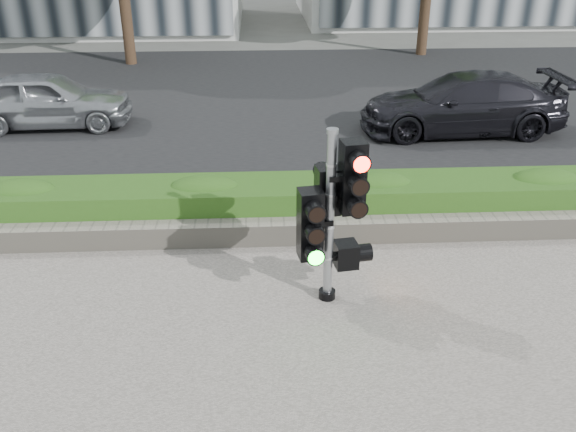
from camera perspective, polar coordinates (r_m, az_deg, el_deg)
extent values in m
plane|color=#51514C|center=(7.60, 0.30, -9.48)|extent=(120.00, 120.00, 0.00)
cube|color=black|center=(16.75, -1.69, 10.95)|extent=(60.00, 13.00, 0.02)
cube|color=gray|center=(10.29, -0.70, 1.09)|extent=(60.00, 0.25, 0.12)
cube|color=gray|center=(9.11, -0.38, -1.46)|extent=(12.00, 0.32, 0.34)
cube|color=#49892A|center=(9.62, -0.57, 1.24)|extent=(12.00, 1.00, 0.68)
cylinder|color=black|center=(21.20, -15.07, 18.90)|extent=(0.36, 0.36, 4.03)
cylinder|color=black|center=(22.59, 12.76, 18.97)|extent=(0.36, 0.36, 3.58)
cylinder|color=black|center=(7.89, 3.67, -7.28)|extent=(0.22, 0.22, 0.11)
cylinder|color=gray|center=(7.37, 3.90, -0.46)|extent=(0.11, 0.11, 2.21)
cylinder|color=gray|center=(6.93, 4.19, 7.93)|extent=(0.14, 0.14, 0.05)
cube|color=#FF1107|center=(7.17, 6.02, 3.65)|extent=(0.32, 0.32, 0.88)
cube|color=#14E51E|center=(7.28, 2.08, -0.78)|extent=(0.32, 0.32, 0.88)
cube|color=black|center=(7.46, 3.72, 2.44)|extent=(0.32, 0.32, 0.60)
cube|color=orange|center=(7.70, 5.43, -3.60)|extent=(0.32, 0.32, 0.32)
imported|color=#A3A5AB|center=(15.23, -21.55, 10.09)|extent=(3.78, 1.63, 1.27)
imported|color=black|center=(14.37, 15.98, 10.10)|extent=(4.54, 1.90, 1.31)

